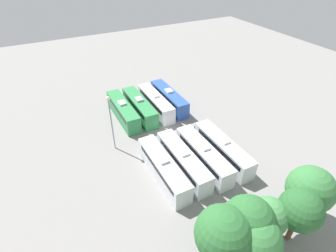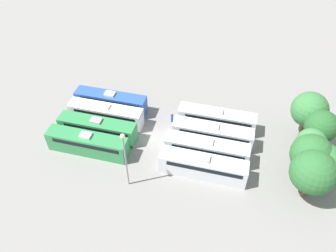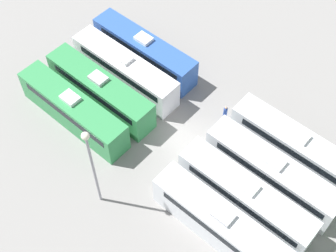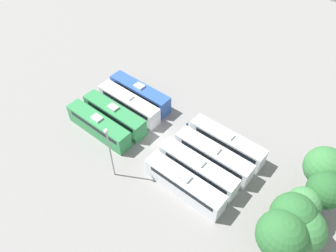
{
  "view_description": "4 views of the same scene",
  "coord_description": "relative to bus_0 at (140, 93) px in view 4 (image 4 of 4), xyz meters",
  "views": [
    {
      "loc": [
        16.15,
        31.63,
        27.21
      ],
      "look_at": [
        0.26,
        0.78,
        2.53
      ],
      "focal_mm": 28.0,
      "sensor_mm": 36.0,
      "label": 1
    },
    {
      "loc": [
        33.17,
        10.77,
        35.81
      ],
      "look_at": [
        -0.93,
        1.98,
        2.28
      ],
      "focal_mm": 35.0,
      "sensor_mm": 36.0,
      "label": 2
    },
    {
      "loc": [
        18.76,
        15.1,
        34.67
      ],
      "look_at": [
        0.83,
        -0.61,
        2.13
      ],
      "focal_mm": 50.0,
      "sensor_mm": 36.0,
      "label": 3
    },
    {
      "loc": [
        24.94,
        22.13,
        38.2
      ],
      "look_at": [
        -1.93,
        -0.08,
        1.7
      ],
      "focal_mm": 35.0,
      "sensor_mm": 36.0,
      "label": 4
    }
  ],
  "objects": [
    {
      "name": "worker_person",
      "position": [
        0.42,
        10.42,
        -0.89
      ],
      "size": [
        0.36,
        0.36,
        1.78
      ],
      "color": "navy",
      "rests_on": "ground_plane"
    },
    {
      "name": "tree_5",
      "position": [
        9.94,
        30.15,
        3.11
      ],
      "size": [
        5.55,
        5.55,
        7.62
      ],
      "color": "brown",
      "rests_on": "ground_plane"
    },
    {
      "name": "tree_1",
      "position": [
        1.52,
        31.67,
        3.26
      ],
      "size": [
        4.54,
        4.54,
        7.29
      ],
      "color": "brown",
      "rests_on": "ground_plane"
    },
    {
      "name": "bus_7",
      "position": [
        9.72,
        17.02,
        0.0
      ],
      "size": [
        2.49,
        11.84,
        3.48
      ],
      "color": "silver",
      "rests_on": "ground_plane"
    },
    {
      "name": "bus_5",
      "position": [
        3.35,
        17.3,
        0.0
      ],
      "size": [
        2.49,
        11.84,
        3.48
      ],
      "color": "silver",
      "rests_on": "ground_plane"
    },
    {
      "name": "bus_0",
      "position": [
        0.0,
        0.0,
        0.0
      ],
      "size": [
        2.49,
        11.84,
        3.48
      ],
      "color": "#2D56A8",
      "rests_on": "ground_plane"
    },
    {
      "name": "tree_0",
      "position": [
        -1.69,
        30.28,
        3.31
      ],
      "size": [
        5.23,
        5.23,
        7.67
      ],
      "color": "brown",
      "rests_on": "ground_plane"
    },
    {
      "name": "bus_6",
      "position": [
        6.57,
        16.98,
        0.0
      ],
      "size": [
        2.49,
        11.84,
        3.48
      ],
      "color": "silver",
      "rests_on": "ground_plane"
    },
    {
      "name": "ground_plane",
      "position": [
        4.84,
        8.67,
        -1.72
      ],
      "size": [
        127.56,
        127.56,
        0.0
      ],
      "primitive_type": "plane",
      "color": "gray"
    },
    {
      "name": "tree_3",
      "position": [
        6.89,
        30.14,
        2.99
      ],
      "size": [
        5.28,
        5.28,
        7.36
      ],
      "color": "brown",
      "rests_on": "ground_plane"
    },
    {
      "name": "light_pole",
      "position": [
        13.77,
        7.79,
        4.48
      ],
      "size": [
        0.6,
        0.6,
        9.37
      ],
      "color": "gray",
      "rests_on": "ground_plane"
    },
    {
      "name": "bus_1",
      "position": [
        3.12,
        0.37,
        0.0
      ],
      "size": [
        2.49,
        11.84,
        3.48
      ],
      "color": "silver",
      "rests_on": "ground_plane"
    },
    {
      "name": "bus_3",
      "position": [
        9.66,
        0.24,
        0.0
      ],
      "size": [
        2.49,
        11.84,
        3.48
      ],
      "color": "#338C4C",
      "rests_on": "ground_plane"
    },
    {
      "name": "bus_4",
      "position": [
        -0.05,
        17.43,
        0.0
      ],
      "size": [
        2.49,
        11.84,
        3.48
      ],
      "color": "silver",
      "rests_on": "ground_plane"
    },
    {
      "name": "tree_2",
      "position": [
        4.33,
        30.4,
        2.48
      ],
      "size": [
        4.06,
        4.06,
        6.24
      ],
      "color": "brown",
      "rests_on": "ground_plane"
    },
    {
      "name": "tree_4",
      "position": [
        7.3,
        31.57,
        2.17
      ],
      "size": [
        5.38,
        5.38,
        6.59
      ],
      "color": "brown",
      "rests_on": "ground_plane"
    },
    {
      "name": "bus_2",
      "position": [
        6.44,
        0.41,
        0.0
      ],
      "size": [
        2.49,
        11.84,
        3.48
      ],
      "color": "#338C4C",
      "rests_on": "ground_plane"
    }
  ]
}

